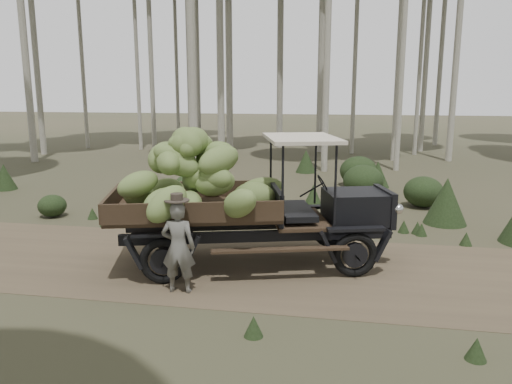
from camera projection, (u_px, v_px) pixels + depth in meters
ground at (297, 269)px, 9.37m from camera, size 120.00×120.00×0.00m
dirt_track at (297, 269)px, 9.37m from camera, size 70.00×4.00×0.01m
banana_truck at (219, 185)px, 9.24m from camera, size 5.61×3.45×2.75m
farmer at (178, 246)px, 8.18m from camera, size 0.59×0.44×1.68m
undergrowth at (275, 240)px, 9.49m from camera, size 24.62×24.23×1.33m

